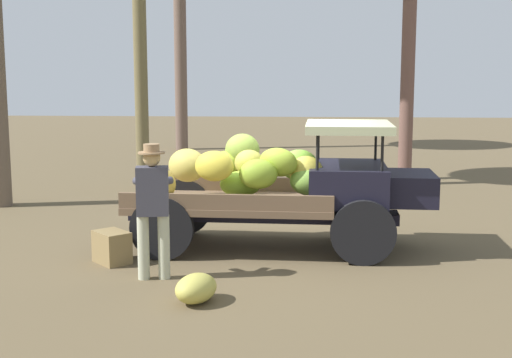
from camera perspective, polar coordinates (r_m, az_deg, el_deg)
The scene contains 5 objects.
ground_plane at distance 10.89m, azimuth 1.62°, elevation -5.29°, with size 60.00×60.00×0.00m, color brown.
truck at distance 10.41m, azimuth 2.73°, elevation -0.52°, with size 4.52×1.85×1.89m.
farmer at distance 9.01m, azimuth -8.34°, elevation -1.92°, with size 0.52×0.48×1.74m.
wooden_crate at distance 10.02m, azimuth -11.55°, elevation -5.41°, with size 0.51×0.36×0.44m, color olive.
loose_banana_bunch at distance 8.23m, azimuth -4.86°, elevation -8.78°, with size 0.62×0.43×0.34m, color #BFB54E.
Camera 1 is at (0.40, -10.56, 2.65)m, focal length 49.58 mm.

